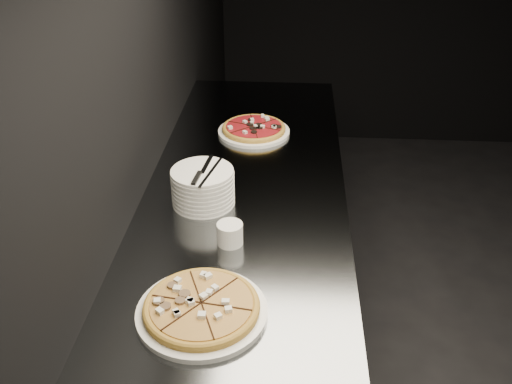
# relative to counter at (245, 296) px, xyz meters

# --- Properties ---
(wall_left) EXTENTS (0.02, 5.00, 2.80)m
(wall_left) POSITION_rel_counter_xyz_m (-0.37, 0.00, 0.94)
(wall_left) COLOR black
(wall_left) RESTS_ON floor
(counter) EXTENTS (0.74, 2.44, 0.92)m
(counter) POSITION_rel_counter_xyz_m (0.00, 0.00, 0.00)
(counter) COLOR slate
(counter) RESTS_ON floor
(pizza_mushroom) EXTENTS (0.36, 0.36, 0.04)m
(pizza_mushroom) POSITION_rel_counter_xyz_m (-0.06, -0.60, 0.48)
(pizza_mushroom) COLOR white
(pizza_mushroom) RESTS_ON counter
(pizza_tomato) EXTENTS (0.36, 0.36, 0.04)m
(pizza_tomato) POSITION_rel_counter_xyz_m (-0.00, 0.56, 0.48)
(pizza_tomato) COLOR white
(pizza_tomato) RESTS_ON counter
(plate_stack) EXTENTS (0.22, 0.22, 0.13)m
(plate_stack) POSITION_rel_counter_xyz_m (-0.14, -0.03, 0.53)
(plate_stack) COLOR white
(plate_stack) RESTS_ON counter
(cutlery) EXTENTS (0.10, 0.23, 0.01)m
(cutlery) POSITION_rel_counter_xyz_m (-0.13, -0.05, 0.59)
(cutlery) COLOR silver
(cutlery) RESTS_ON plate_stack
(ramekin) EXTENTS (0.08, 0.08, 0.07)m
(ramekin) POSITION_rel_counter_xyz_m (-0.02, -0.27, 0.50)
(ramekin) COLOR white
(ramekin) RESTS_ON counter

